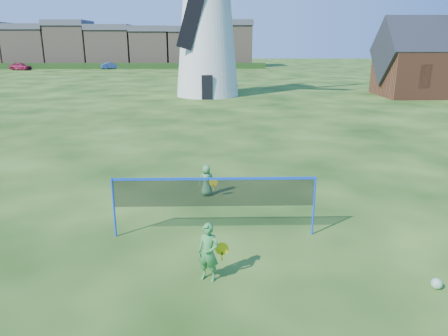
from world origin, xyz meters
name	(u,v)px	position (x,y,z in m)	size (l,w,h in m)	color
ground	(217,227)	(0.00, 0.00, 0.00)	(220.00, 220.00, 0.00)	black
windmill	(207,28)	(-0.63, 28.12, 5.81)	(13.41, 5.52, 17.37)	white
badminton_net	(214,193)	(-0.06, -0.47, 1.14)	(5.05, 0.05, 1.55)	blue
player_girl	(209,252)	(-0.19, -2.56, 0.63)	(0.69, 0.45, 1.25)	#388D40
player_boy	(207,180)	(-0.31, 2.46, 0.50)	(0.63, 0.44, 1.00)	#479352
play_ball	(437,284)	(4.37, -3.00, 0.11)	(0.22, 0.22, 0.22)	green
terraced_houses	(93,45)	(-22.46, 72.00, 3.90)	(59.12, 8.40, 8.34)	#8B755C
hedge	(88,66)	(-22.00, 66.00, 0.50)	(62.00, 0.80, 1.00)	#193814
car_left	(20,66)	(-32.38, 62.97, 0.63)	(1.50, 3.73, 1.27)	maroon
car_right	(111,66)	(-17.98, 65.74, 0.55)	(1.16, 3.33, 1.10)	navy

